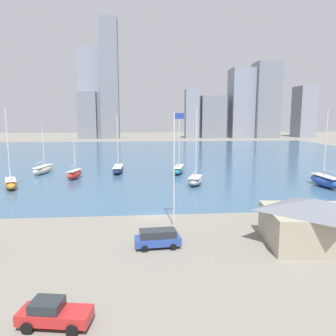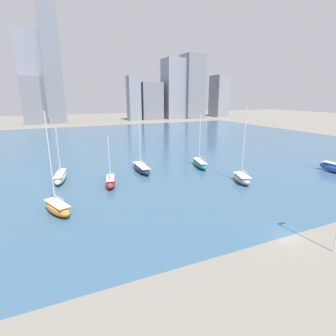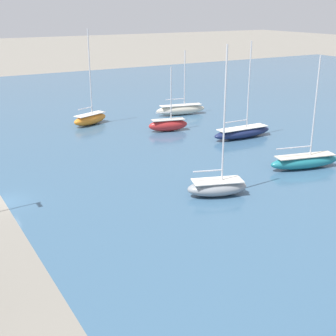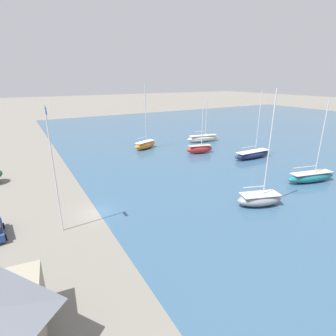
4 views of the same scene
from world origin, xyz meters
name	(u,v)px [view 4 (image 4 of 4)]	position (x,y,z in m)	size (l,w,h in m)	color
ground_plane	(98,212)	(0.00, 0.00, 0.00)	(500.00, 500.00, 0.00)	gray
flag_pole	(54,168)	(2.37, -4.68, 7.49)	(1.24, 0.14, 13.98)	silver
sailboat_gray	(260,198)	(9.15, 19.60, 0.98)	(4.49, 6.83, 15.29)	gray
sailboat_navy	(253,154)	(-7.13, 35.90, 0.89)	(2.64, 9.97, 14.00)	#19234C
sailboat_orange	(145,144)	(-26.14, 19.24, 1.05)	(4.56, 7.08, 15.30)	orange
sailboat_cream	(203,138)	(-24.89, 36.02, 0.99)	(3.69, 9.46, 11.32)	beige
sailboat_teal	(311,177)	(7.54, 33.71, 0.94)	(4.18, 9.31, 13.37)	#1E757F
sailboat_red	(200,149)	(-16.09, 28.31, 1.03)	(3.28, 6.54, 9.95)	#B72828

